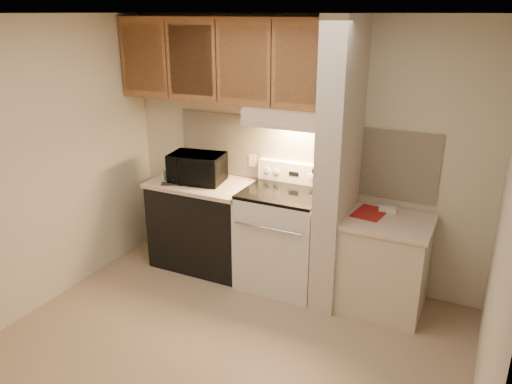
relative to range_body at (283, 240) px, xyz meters
The scene contains 50 objects.
floor 1.24m from the range_body, 90.00° to the right, with size 3.60×3.60×0.00m, color tan.
ceiling 2.34m from the range_body, 90.00° to the right, with size 3.60×3.60×0.00m, color white.
wall_back 0.86m from the range_body, 90.00° to the left, with size 3.60×0.02×2.50m, color beige.
wall_left 2.28m from the range_body, 147.31° to the right, with size 0.02×3.00×2.50m, color beige.
wall_right 2.28m from the range_body, 32.69° to the right, with size 0.02×3.00×2.50m, color beige.
backsplash 0.84m from the range_body, 90.00° to the left, with size 2.60×0.02×0.63m, color #F2E5CB.
range_body is the anchor object (origin of this frame).
oven_window 0.32m from the range_body, 90.00° to the right, with size 0.50×0.01×0.30m, color black.
oven_handle 0.44m from the range_body, 90.00° to the right, with size 0.02×0.02×0.65m, color silver.
cooktop 0.48m from the range_body, ahead, with size 0.74×0.64×0.03m, color black.
range_backguard 0.66m from the range_body, 90.00° to the left, with size 0.76×0.08×0.20m, color silver.
range_display 0.64m from the range_body, 90.00° to the left, with size 0.10×0.01×0.04m, color black.
range_knob_left_outer 0.70m from the range_body, 139.40° to the left, with size 0.05×0.05×0.02m, color silver.
range_knob_left_inner 0.66m from the range_body, 126.87° to the left, with size 0.05×0.05×0.02m, color silver.
range_knob_right_inner 0.66m from the range_body, 53.13° to the left, with size 0.05×0.05×0.02m, color silver.
range_knob_right_outer 0.70m from the range_body, 40.60° to the left, with size 0.05×0.05×0.02m, color silver.
dishwasher_front 0.88m from the range_body, behind, with size 1.00×0.63×0.87m, color black.
left_countertop 0.98m from the range_body, behind, with size 1.04×0.67×0.04m, color beige.
spoon_rest 1.21m from the range_body, behind, with size 0.22×0.07×0.02m, color black.
teal_jar 1.33m from the range_body, behind, with size 0.08×0.08×0.09m, color #255B60.
outlet 0.86m from the range_body, 146.31° to the left, with size 0.08×0.01×0.12m, color beige.
microwave 1.10m from the range_body, behind, with size 0.52×0.35×0.29m, color black.
partition_pillar 0.94m from the range_body, ahead, with size 0.22×0.70×2.50m, color beige.
pillar_trim 0.93m from the range_body, ahead, with size 0.01×0.70×0.04m, color #956139.
knife_strip 0.95m from the range_body, ahead, with size 0.02×0.42×0.04m, color black.
knife_blade_a 0.88m from the range_body, 30.12° to the right, with size 0.01×0.04×0.16m, color silver.
knife_handle_a 1.01m from the range_body, 30.25° to the right, with size 0.02×0.02×0.10m, color black.
knife_blade_b 0.85m from the range_body, 18.83° to the right, with size 0.01×0.04×0.18m, color silver.
knife_handle_b 0.99m from the range_body, 20.63° to the right, with size 0.02×0.02×0.10m, color black.
knife_blade_c 0.83m from the range_body, ahead, with size 0.01×0.04×0.20m, color silver.
knife_handle_c 0.99m from the range_body, ahead, with size 0.02×0.02×0.10m, color black.
knife_blade_d 0.85m from the range_body, ahead, with size 0.01×0.04×0.16m, color silver.
knife_handle_d 0.98m from the range_body, ahead, with size 0.02×0.02×0.10m, color black.
knife_blade_e 0.85m from the range_body, 15.86° to the left, with size 0.01×0.04×0.18m, color silver.
knife_handle_e 0.99m from the range_body, 17.44° to the left, with size 0.02×0.02×0.10m, color black.
oven_mitt 0.80m from the range_body, 23.58° to the left, with size 0.03×0.10×0.25m, color slate.
right_cab_base 0.97m from the range_body, ahead, with size 0.70×0.60×0.81m, color beige.
right_countertop 1.04m from the range_body, ahead, with size 0.74×0.64×0.04m, color beige.
red_folder 0.89m from the range_body, ahead, with size 0.25×0.33×0.01m, color maroon.
white_box 1.02m from the range_body, 10.77° to the left, with size 0.15×0.10×0.04m, color white.
range_hood 1.17m from the range_body, 90.00° to the left, with size 0.78×0.44×0.15m, color beige.
hood_lip 1.12m from the range_body, 90.00° to the right, with size 0.78×0.04×0.06m, color beige.
upper_cabinets 1.77m from the range_body, 166.16° to the left, with size 2.18×0.33×0.77m, color #956139.
cab_door_a 2.22m from the range_body, behind, with size 0.46×0.01×0.63m, color #956139.
cab_gap_a 2.04m from the range_body, behind, with size 0.01×0.01×0.73m, color black.
cab_door_b 1.89m from the range_body, behind, with size 0.46×0.01×0.63m, color #956139.
cab_gap_b 1.77m from the range_body, behind, with size 0.01×0.01×0.73m, color black.
cab_door_c 1.68m from the range_body, behind, with size 0.46×0.01×0.63m, color #956139.
cab_gap_c 1.63m from the range_body, behind, with size 0.01×0.01×0.73m, color black.
cab_door_d 1.63m from the range_body, ahead, with size 0.46×0.01×0.63m, color #956139.
Camera 1 is at (1.66, -2.84, 2.51)m, focal length 35.00 mm.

